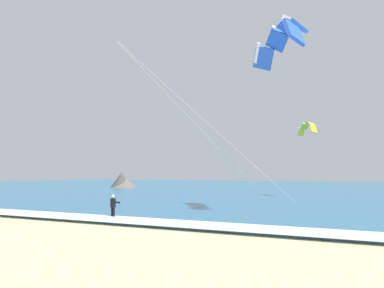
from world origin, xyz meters
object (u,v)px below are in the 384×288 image
(kitesurfer, at_px, (113,206))
(kite_distant, at_px, (308,127))
(kite_primary, at_px, (282,37))
(surfboard, at_px, (113,220))

(kitesurfer, xyz_separation_m, kite_distant, (5.89, 28.37, 7.56))
(kitesurfer, bearing_deg, kite_primary, 37.08)
(kitesurfer, xyz_separation_m, kite_primary, (9.49, 7.18, 12.03))
(surfboard, relative_size, kitesurfer, 0.87)
(kite_primary, bearing_deg, kitesurfer, -142.92)
(surfboard, bearing_deg, kite_primary, 37.14)
(kite_primary, bearing_deg, surfboard, -142.86)
(kite_distant, bearing_deg, kite_primary, -80.35)
(surfboard, height_order, kite_primary, kite_primary)
(surfboard, bearing_deg, kite_distant, 78.26)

